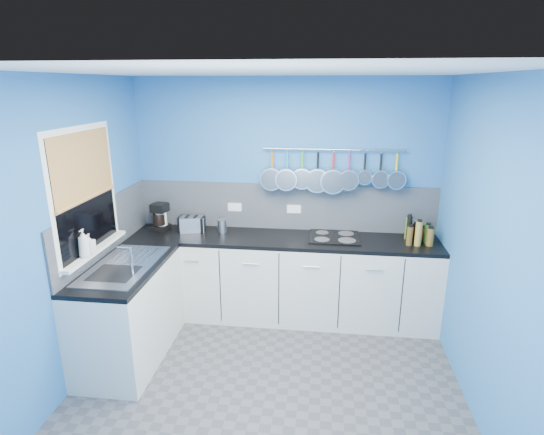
% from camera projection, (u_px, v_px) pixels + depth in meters
% --- Properties ---
extents(floor, '(3.20, 3.00, 0.02)m').
position_uv_depth(floor, '(267.00, 388.00, 3.64)').
color(floor, '#47474C').
rests_on(floor, ground).
extents(ceiling, '(3.20, 3.00, 0.02)m').
position_uv_depth(ceiling, '(266.00, 70.00, 2.90)').
color(ceiling, white).
rests_on(ceiling, ground).
extents(wall_back, '(3.20, 0.02, 2.50)m').
position_uv_depth(wall_back, '(285.00, 197.00, 4.70)').
color(wall_back, '#2A6AAF').
rests_on(wall_back, ground).
extents(wall_front, '(3.20, 0.02, 2.50)m').
position_uv_depth(wall_front, '(219.00, 374.00, 1.84)').
color(wall_front, '#2A6AAF').
rests_on(wall_front, ground).
extents(wall_left, '(0.02, 3.00, 2.50)m').
position_uv_depth(wall_left, '(66.00, 238.00, 3.46)').
color(wall_left, '#2A6AAF').
rests_on(wall_left, ground).
extents(wall_right, '(0.02, 3.00, 2.50)m').
position_uv_depth(wall_right, '(492.00, 257.00, 3.08)').
color(wall_right, '#2A6AAF').
rests_on(wall_right, ground).
extents(backsplash_back, '(3.20, 0.02, 0.50)m').
position_uv_depth(backsplash_back, '(285.00, 207.00, 4.71)').
color(backsplash_back, slate).
rests_on(backsplash_back, wall_back).
extents(backsplash_left, '(0.02, 1.80, 0.50)m').
position_uv_depth(backsplash_left, '(106.00, 227.00, 4.05)').
color(backsplash_left, slate).
rests_on(backsplash_left, wall_left).
extents(cabinet_run_back, '(3.20, 0.60, 0.86)m').
position_uv_depth(cabinet_run_back, '(282.00, 279.00, 4.65)').
color(cabinet_run_back, silver).
rests_on(cabinet_run_back, ground).
extents(worktop_back, '(3.20, 0.60, 0.04)m').
position_uv_depth(worktop_back, '(282.00, 239.00, 4.52)').
color(worktop_back, black).
rests_on(worktop_back, cabinet_run_back).
extents(cabinet_run_left, '(0.60, 1.20, 0.86)m').
position_uv_depth(cabinet_run_left, '(129.00, 313.00, 3.95)').
color(cabinet_run_left, silver).
rests_on(cabinet_run_left, ground).
extents(worktop_left, '(0.60, 1.20, 0.04)m').
position_uv_depth(worktop_left, '(124.00, 268.00, 3.82)').
color(worktop_left, black).
rests_on(worktop_left, cabinet_run_left).
extents(window_frame, '(0.01, 1.00, 1.10)m').
position_uv_depth(window_frame, '(85.00, 192.00, 3.65)').
color(window_frame, white).
rests_on(window_frame, wall_left).
extents(window_glass, '(0.01, 0.90, 1.00)m').
position_uv_depth(window_glass, '(86.00, 192.00, 3.65)').
color(window_glass, black).
rests_on(window_glass, wall_left).
extents(bamboo_blind, '(0.01, 0.90, 0.55)m').
position_uv_depth(bamboo_blind, '(83.00, 166.00, 3.58)').
color(bamboo_blind, '#C2783F').
rests_on(bamboo_blind, wall_left).
extents(window_sill, '(0.10, 0.98, 0.03)m').
position_uv_depth(window_sill, '(95.00, 250.00, 3.80)').
color(window_sill, white).
rests_on(window_sill, wall_left).
extents(sink_unit, '(0.50, 0.95, 0.01)m').
position_uv_depth(sink_unit, '(124.00, 265.00, 3.81)').
color(sink_unit, silver).
rests_on(sink_unit, worktop_left).
extents(mixer_tap, '(0.12, 0.08, 0.26)m').
position_uv_depth(mixer_tap, '(131.00, 261.00, 3.58)').
color(mixer_tap, silver).
rests_on(mixer_tap, worktop_left).
extents(socket_left, '(0.15, 0.01, 0.09)m').
position_uv_depth(socket_left, '(235.00, 207.00, 4.77)').
color(socket_left, white).
rests_on(socket_left, backsplash_back).
extents(socket_right, '(0.15, 0.01, 0.09)m').
position_uv_depth(socket_right, '(294.00, 209.00, 4.69)').
color(socket_right, white).
rests_on(socket_right, backsplash_back).
extents(pot_rail, '(1.45, 0.02, 0.02)m').
position_uv_depth(pot_rail, '(334.00, 150.00, 4.43)').
color(pot_rail, silver).
rests_on(pot_rail, wall_back).
extents(soap_bottle_a, '(0.10, 0.10, 0.24)m').
position_uv_depth(soap_bottle_a, '(84.00, 243.00, 3.57)').
color(soap_bottle_a, white).
rests_on(soap_bottle_a, window_sill).
extents(soap_bottle_b, '(0.08, 0.08, 0.17)m').
position_uv_depth(soap_bottle_b, '(89.00, 244.00, 3.66)').
color(soap_bottle_b, white).
rests_on(soap_bottle_b, window_sill).
extents(paper_towel, '(0.14, 0.14, 0.28)m').
position_uv_depth(paper_towel, '(161.00, 217.00, 4.71)').
color(paper_towel, white).
rests_on(paper_towel, worktop_back).
extents(coffee_maker, '(0.20, 0.21, 0.29)m').
position_uv_depth(coffee_maker, '(160.00, 217.00, 4.70)').
color(coffee_maker, black).
rests_on(coffee_maker, worktop_back).
extents(toaster, '(0.28, 0.21, 0.16)m').
position_uv_depth(toaster, '(192.00, 224.00, 4.67)').
color(toaster, silver).
rests_on(toaster, worktop_back).
extents(canister, '(0.12, 0.12, 0.14)m').
position_uv_depth(canister, '(222.00, 226.00, 4.65)').
color(canister, silver).
rests_on(canister, worktop_back).
extents(hob, '(0.52, 0.46, 0.01)m').
position_uv_depth(hob, '(334.00, 237.00, 4.51)').
color(hob, black).
rests_on(hob, worktop_back).
extents(pan_0, '(0.24, 0.10, 0.43)m').
position_uv_depth(pan_0, '(272.00, 169.00, 4.56)').
color(pan_0, silver).
rests_on(pan_0, pot_rail).
extents(pan_1, '(0.23, 0.13, 0.42)m').
position_uv_depth(pan_1, '(287.00, 169.00, 4.54)').
color(pan_1, silver).
rests_on(pan_1, pot_rail).
extents(pan_2, '(0.22, 0.09, 0.41)m').
position_uv_depth(pan_2, '(302.00, 169.00, 4.52)').
color(pan_2, silver).
rests_on(pan_2, pot_rail).
extents(pan_3, '(0.25, 0.09, 0.44)m').
position_uv_depth(pan_3, '(318.00, 171.00, 4.51)').
color(pan_3, silver).
rests_on(pan_3, pot_rail).
extents(pan_4, '(0.26, 0.11, 0.45)m').
position_uv_depth(pan_4, '(333.00, 172.00, 4.49)').
color(pan_4, silver).
rests_on(pan_4, pot_rail).
extents(pan_5, '(0.21, 0.11, 0.40)m').
position_uv_depth(pan_5, '(349.00, 170.00, 4.46)').
color(pan_5, silver).
rests_on(pan_5, pot_rail).
extents(pan_6, '(0.16, 0.08, 0.35)m').
position_uv_depth(pan_6, '(365.00, 167.00, 4.44)').
color(pan_6, silver).
rests_on(pan_6, pot_rail).
extents(pan_7, '(0.18, 0.09, 0.37)m').
position_uv_depth(pan_7, '(380.00, 169.00, 4.42)').
color(pan_7, silver).
rests_on(pan_7, pot_rail).
extents(pan_8, '(0.19, 0.10, 0.38)m').
position_uv_depth(pan_8, '(396.00, 170.00, 4.41)').
color(pan_8, silver).
rests_on(pan_8, pot_rail).
extents(condiment_0, '(0.07, 0.07, 0.13)m').
position_uv_depth(condiment_0, '(423.00, 234.00, 4.43)').
color(condiment_0, '#4C190C').
rests_on(condiment_0, worktop_back).
extents(condiment_1, '(0.06, 0.06, 0.16)m').
position_uv_depth(condiment_1, '(415.00, 232.00, 4.43)').
color(condiment_1, black).
rests_on(condiment_1, worktop_back).
extents(condiment_2, '(0.06, 0.06, 0.23)m').
position_uv_depth(condiment_2, '(408.00, 228.00, 4.43)').
color(condiment_2, '#3F721E').
rests_on(condiment_2, worktop_back).
extents(condiment_3, '(0.07, 0.07, 0.19)m').
position_uv_depth(condiment_3, '(428.00, 234.00, 4.32)').
color(condiment_3, '#265919').
rests_on(condiment_3, worktop_back).
extents(condiment_4, '(0.06, 0.06, 0.10)m').
position_uv_depth(condiment_4, '(419.00, 238.00, 4.35)').
color(condiment_4, '#8C5914').
rests_on(condiment_4, worktop_back).
extents(condiment_5, '(0.05, 0.05, 0.27)m').
position_uv_depth(condiment_5, '(409.00, 229.00, 4.35)').
color(condiment_5, black).
rests_on(condiment_5, worktop_back).
extents(condiment_6, '(0.07, 0.07, 0.18)m').
position_uv_depth(condiment_6, '(430.00, 237.00, 4.26)').
color(condiment_6, brown).
rests_on(condiment_6, worktop_back).
extents(condiment_7, '(0.07, 0.07, 0.25)m').
position_uv_depth(condiment_7, '(418.00, 234.00, 4.25)').
color(condiment_7, olive).
rests_on(condiment_7, worktop_back).
extents(condiment_8, '(0.06, 0.06, 0.19)m').
position_uv_depth(condiment_8, '(410.00, 236.00, 4.27)').
color(condiment_8, brown).
rests_on(condiment_8, worktop_back).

